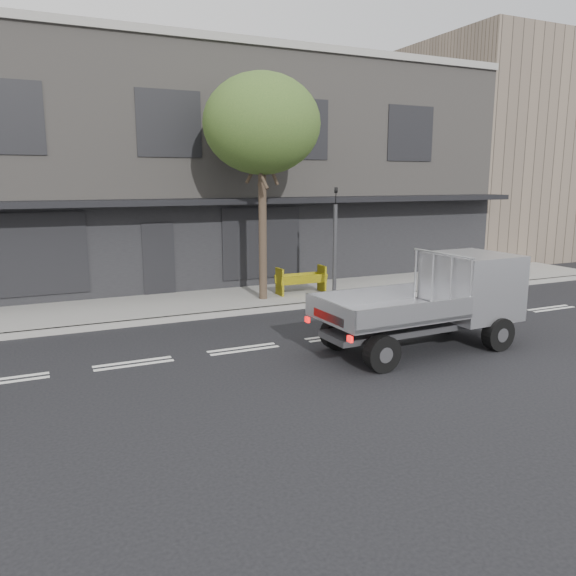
{
  "coord_description": "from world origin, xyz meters",
  "views": [
    {
      "loc": [
        -4.12,
        -11.34,
        3.72
      ],
      "look_at": [
        1.33,
        0.5,
        1.2
      ],
      "focal_mm": 35.0,
      "sensor_mm": 36.0,
      "label": 1
    }
  ],
  "objects_px": {
    "flatbed_ute": "(457,291)",
    "construction_barrier": "(304,281)",
    "street_tree": "(262,125)",
    "traffic_light_pole": "(335,249)"
  },
  "relations": [
    {
      "from": "construction_barrier",
      "to": "street_tree",
      "type": "bearing_deg",
      "value": -179.51
    },
    {
      "from": "traffic_light_pole",
      "to": "street_tree",
      "type": "bearing_deg",
      "value": 156.97
    },
    {
      "from": "traffic_light_pole",
      "to": "construction_barrier",
      "type": "relative_size",
      "value": 2.18
    },
    {
      "from": "traffic_light_pole",
      "to": "construction_barrier",
      "type": "distance_m",
      "value": 1.48
    },
    {
      "from": "street_tree",
      "to": "traffic_light_pole",
      "type": "relative_size",
      "value": 1.93
    },
    {
      "from": "street_tree",
      "to": "traffic_light_pole",
      "type": "height_order",
      "value": "street_tree"
    },
    {
      "from": "street_tree",
      "to": "flatbed_ute",
      "type": "distance_m",
      "value": 7.47
    },
    {
      "from": "street_tree",
      "to": "flatbed_ute",
      "type": "relative_size",
      "value": 1.43
    },
    {
      "from": "flatbed_ute",
      "to": "street_tree",
      "type": "bearing_deg",
      "value": 110.23
    },
    {
      "from": "flatbed_ute",
      "to": "construction_barrier",
      "type": "distance_m",
      "value": 5.93
    }
  ]
}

